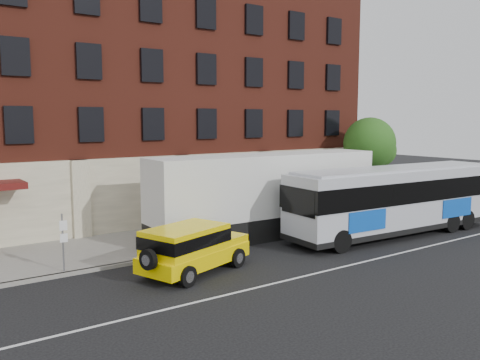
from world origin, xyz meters
TOP-DOWN VIEW (x-y plane):
  - ground at (0.00, 0.00)m, footprint 120.00×120.00m
  - sidewalk at (0.00, 9.00)m, footprint 60.00×6.00m
  - kerb at (0.00, 6.00)m, footprint 60.00×0.25m
  - lane_line at (0.00, 0.50)m, footprint 60.00×0.12m
  - building at (-0.01, 16.92)m, footprint 30.00×12.10m
  - sign_pole at (-8.50, 6.15)m, footprint 0.30×0.20m
  - street_tree at (13.54, 9.48)m, footprint 3.60×3.60m
  - city_bus at (8.24, 3.10)m, footprint 13.53×3.66m
  - yellow_suv at (-4.23, 3.43)m, footprint 5.29×3.47m
  - shipping_container at (2.42, 6.94)m, footprint 13.24×3.12m

SIDE VIEW (x-z plane):
  - ground at x=0.00m, z-range 0.00..0.00m
  - lane_line at x=0.00m, z-range 0.00..0.01m
  - sidewalk at x=0.00m, z-range 0.00..0.15m
  - kerb at x=0.00m, z-range 0.00..0.15m
  - yellow_suv at x=-4.23m, z-range 0.14..2.12m
  - sign_pole at x=-8.50m, z-range 0.20..2.70m
  - city_bus at x=8.24m, z-range 0.19..3.86m
  - shipping_container at x=2.42m, z-range -0.02..4.37m
  - street_tree at x=13.54m, z-range 1.31..7.51m
  - building at x=-0.01m, z-range 0.08..15.08m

